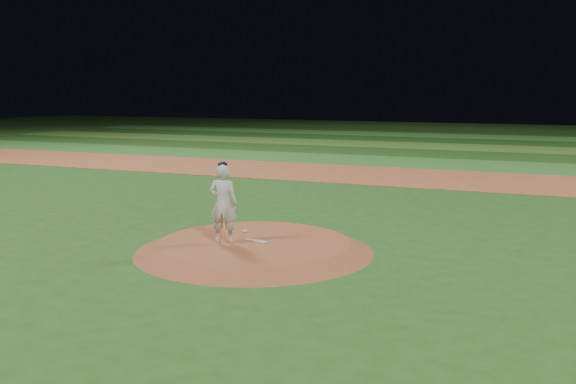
{
  "coord_description": "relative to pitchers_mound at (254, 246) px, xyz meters",
  "views": [
    {
      "loc": [
        6.38,
        -12.98,
        3.72
      ],
      "look_at": [
        0.0,
        2.0,
        1.1
      ],
      "focal_mm": 40.0,
      "sensor_mm": 36.0,
      "label": 1
    }
  ],
  "objects": [
    {
      "name": "outfield_stripe_2",
      "position": [
        0.0,
        29.5,
        -0.12
      ],
      "size": [
        70.0,
        5.0,
        0.02
      ],
      "primitive_type": "cube",
      "color": "#42742A",
      "rests_on": "ground"
    },
    {
      "name": "ground",
      "position": [
        0.0,
        0.0,
        -0.12
      ],
      "size": [
        120.0,
        120.0,
        0.0
      ],
      "primitive_type": "plane",
      "color": "#26531A",
      "rests_on": "ground"
    },
    {
      "name": "pitcher_on_mound",
      "position": [
        -0.56,
        -0.43,
        1.04
      ],
      "size": [
        0.73,
        0.55,
        1.87
      ],
      "color": "silver",
      "rests_on": "pitchers_mound"
    },
    {
      "name": "outfield_stripe_3",
      "position": [
        0.0,
        34.5,
        -0.12
      ],
      "size": [
        70.0,
        5.0,
        0.02
      ],
      "primitive_type": "cube",
      "color": "#1C4917",
      "rests_on": "ground"
    },
    {
      "name": "outfield_stripe_1",
      "position": [
        0.0,
        24.5,
        -0.12
      ],
      "size": [
        70.0,
        5.0,
        0.02
      ],
      "primitive_type": "cube",
      "color": "#204917",
      "rests_on": "ground"
    },
    {
      "name": "outfield_stripe_4",
      "position": [
        0.0,
        39.5,
        -0.12
      ],
      "size": [
        70.0,
        5.0,
        0.02
      ],
      "primitive_type": "cube",
      "color": "#36792C",
      "rests_on": "ground"
    },
    {
      "name": "rosin_bag",
      "position": [
        -0.61,
        0.73,
        0.15
      ],
      "size": [
        0.11,
        0.11,
        0.06
      ],
      "primitive_type": "ellipsoid",
      "color": "silver",
      "rests_on": "pitchers_mound"
    },
    {
      "name": "outfield_stripe_5",
      "position": [
        0.0,
        44.5,
        -0.12
      ],
      "size": [
        70.0,
        5.0,
        0.02
      ],
      "primitive_type": "cube",
      "color": "#1D4516",
      "rests_on": "ground"
    },
    {
      "name": "infield_dirt_band",
      "position": [
        0.0,
        14.0,
        -0.12
      ],
      "size": [
        70.0,
        6.0,
        0.02
      ],
      "primitive_type": "cube",
      "color": "#A25832",
      "rests_on": "ground"
    },
    {
      "name": "pitchers_mound",
      "position": [
        0.0,
        0.0,
        0.0
      ],
      "size": [
        5.5,
        5.5,
        0.25
      ],
      "primitive_type": "cone",
      "color": "brown",
      "rests_on": "ground"
    },
    {
      "name": "outfield_stripe_0",
      "position": [
        0.0,
        19.5,
        -0.12
      ],
      "size": [
        70.0,
        5.0,
        0.02
      ],
      "primitive_type": "cube",
      "color": "#32742A",
      "rests_on": "ground"
    },
    {
      "name": "pitching_rubber",
      "position": [
        0.06,
        -0.03,
        0.14
      ],
      "size": [
        0.58,
        0.23,
        0.03
      ],
      "primitive_type": "cube",
      "rotation": [
        0.0,
        0.0,
        -0.16
      ],
      "color": "beige",
      "rests_on": "pitchers_mound"
    }
  ]
}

